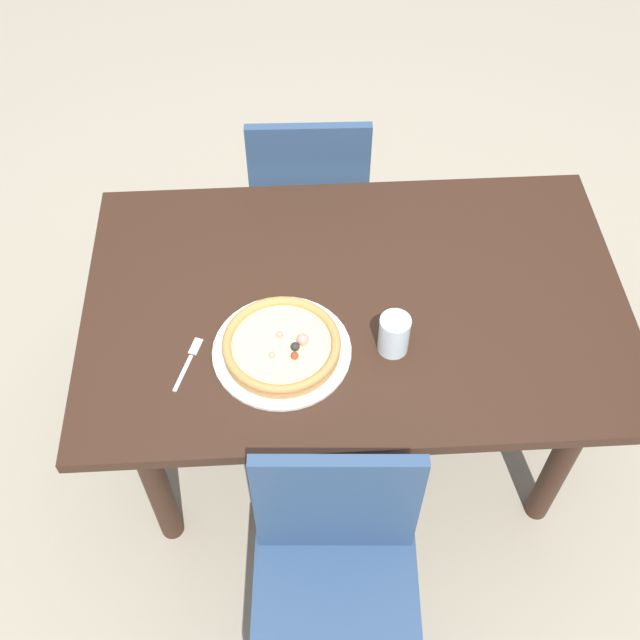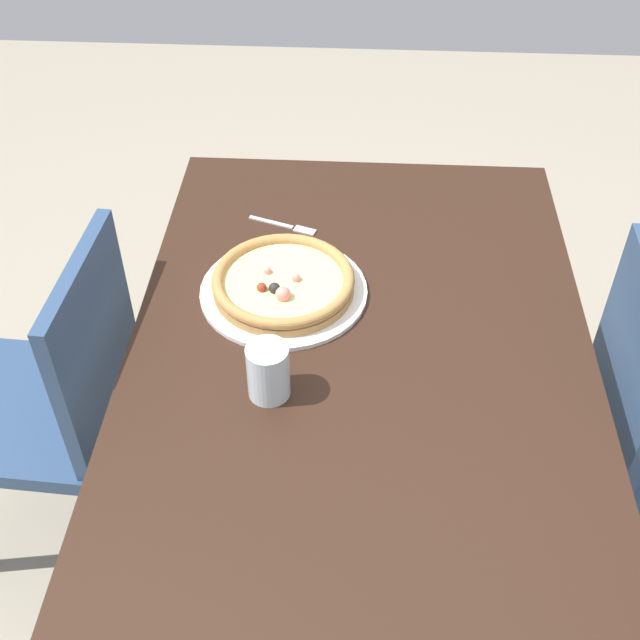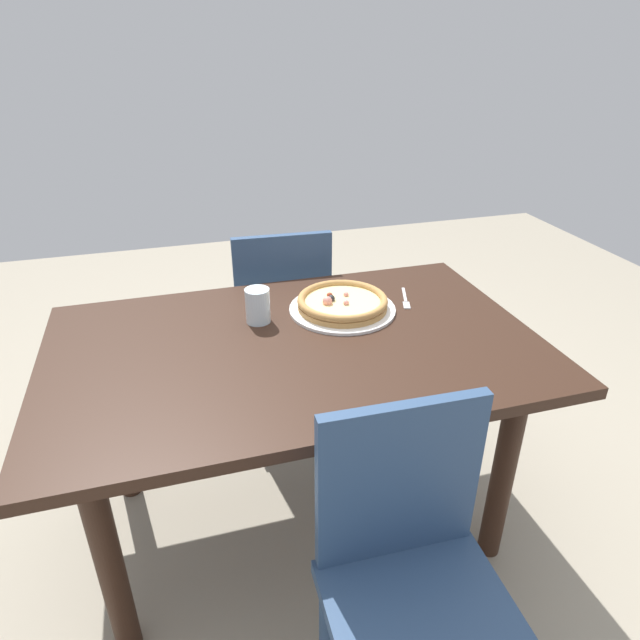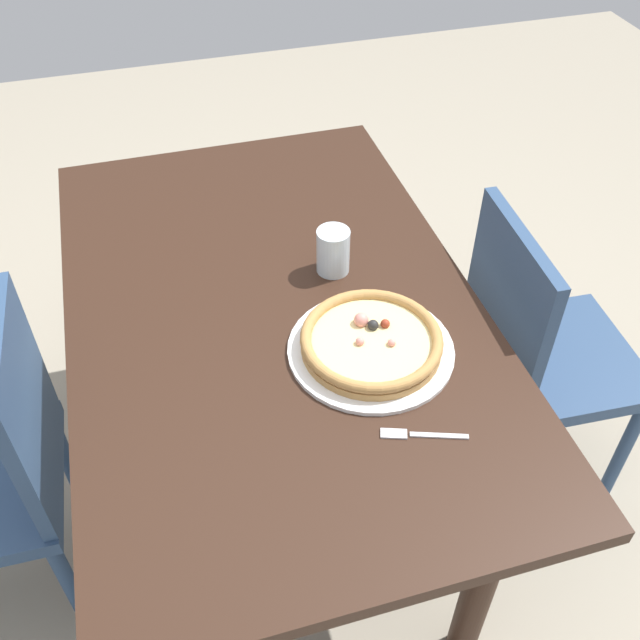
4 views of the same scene
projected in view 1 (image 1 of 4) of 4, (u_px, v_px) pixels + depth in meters
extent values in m
plane|color=#9E937F|center=(348.00, 434.00, 2.61)|extent=(6.00, 6.00, 0.00)
cube|color=#331E14|center=(356.00, 303.00, 2.05)|extent=(1.44, 0.91, 0.03)
cylinder|color=#331E14|center=(155.00, 479.00, 2.13)|extent=(0.07, 0.07, 0.69)
cylinder|color=#331E14|center=(562.00, 458.00, 2.17)|extent=(0.07, 0.07, 0.69)
cylinder|color=#331E14|center=(169.00, 308.00, 2.51)|extent=(0.07, 0.07, 0.69)
cylinder|color=#331E14|center=(516.00, 293.00, 2.54)|extent=(0.07, 0.07, 0.69)
cylinder|color=navy|center=(396.00, 580.00, 2.10)|extent=(0.04, 0.04, 0.40)
cylinder|color=navy|center=(272.00, 579.00, 2.10)|extent=(0.04, 0.04, 0.40)
cube|color=navy|center=(336.00, 618.00, 1.82)|extent=(0.42, 0.42, 0.04)
cube|color=navy|center=(337.00, 504.00, 1.75)|extent=(0.38, 0.05, 0.42)
cylinder|color=navy|center=(265.00, 207.00, 3.00)|extent=(0.04, 0.04, 0.40)
cylinder|color=navy|center=(352.00, 206.00, 3.00)|extent=(0.04, 0.04, 0.40)
cylinder|color=navy|center=(264.00, 273.00, 2.79)|extent=(0.04, 0.04, 0.40)
cylinder|color=navy|center=(357.00, 270.00, 2.79)|extent=(0.04, 0.04, 0.40)
cube|color=navy|center=(309.00, 194.00, 2.72)|extent=(0.41, 0.41, 0.04)
cube|color=navy|center=(309.00, 180.00, 2.43)|extent=(0.38, 0.04, 0.42)
cylinder|color=white|center=(282.00, 351.00, 1.93)|extent=(0.35, 0.35, 0.01)
cylinder|color=#B78447|center=(282.00, 348.00, 1.92)|extent=(0.29, 0.29, 0.02)
cylinder|color=beige|center=(282.00, 345.00, 1.91)|extent=(0.26, 0.26, 0.01)
torus|color=#B78447|center=(281.00, 343.00, 1.90)|extent=(0.30, 0.30, 0.02)
sphere|color=maroon|center=(295.00, 356.00, 1.88)|extent=(0.02, 0.02, 0.02)
sphere|color=#E58C7F|center=(272.00, 355.00, 1.88)|extent=(0.02, 0.02, 0.02)
sphere|color=#E58C7F|center=(303.00, 339.00, 1.90)|extent=(0.03, 0.03, 0.03)
sphere|color=#262626|center=(295.00, 347.00, 1.89)|extent=(0.02, 0.02, 0.02)
sphere|color=#E58C7F|center=(280.00, 335.00, 1.92)|extent=(0.02, 0.02, 0.02)
cube|color=silver|center=(183.00, 373.00, 1.89)|extent=(0.05, 0.11, 0.00)
cube|color=silver|center=(196.00, 346.00, 1.94)|extent=(0.04, 0.05, 0.00)
cylinder|color=silver|center=(394.00, 334.00, 1.90)|extent=(0.08, 0.08, 0.11)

